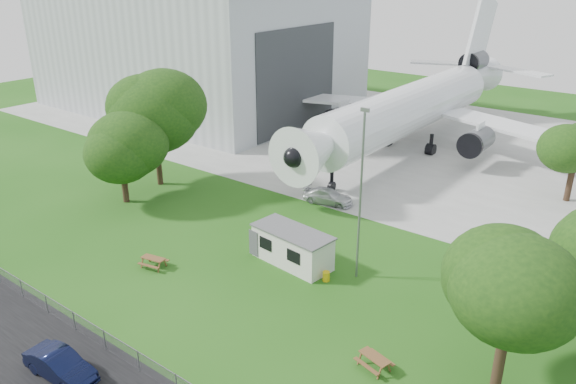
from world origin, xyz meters
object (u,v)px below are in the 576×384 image
Objects in this scene: hangar at (197,43)px; airliner at (415,105)px; site_cabin at (293,247)px; picnic_west at (154,267)px; picnic_east at (374,368)px; car_centre_sedan at (60,366)px.

airliner is at bearing -0.22° from hangar.
airliner is 6.94× the size of site_cabin.
picnic_east is at bearing -12.01° from picnic_west.
site_cabin reaches higher than picnic_west.
airliner is 10.62× the size of car_centre_sedan.
picnic_east is 16.82m from car_centre_sedan.
picnic_west is 0.40× the size of car_centre_sedan.
hangar is at bearing 143.20° from site_cabin.
site_cabin reaches higher than picnic_east.
hangar is 23.89× the size of picnic_west.
site_cabin is 17.51m from car_centre_sedan.
picnic_west is at bearing -138.96° from site_cabin.
site_cabin is (5.45, -30.85, -3.96)m from airliner.
picnic_west is at bearing 22.28° from car_centre_sedan.
picnic_west is at bearing -164.75° from picnic_east.
picnic_east is at bearing -66.87° from airliner.
picnic_west is 18.16m from picnic_east.
car_centre_sedan is (-2.36, -17.34, -0.57)m from site_cabin.
hangar is at bearing 159.15° from picnic_east.
airliner is at bearing 128.14° from picnic_east.
hangar is 52.36m from site_cabin.
site_cabin is 3.82× the size of picnic_west.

